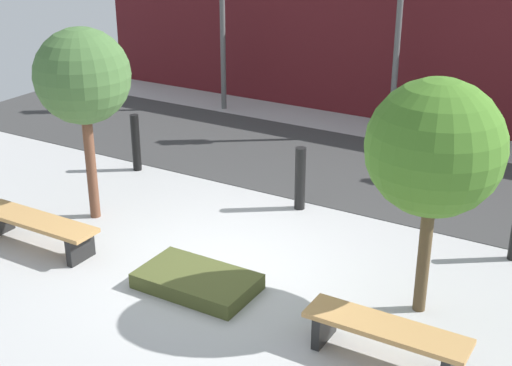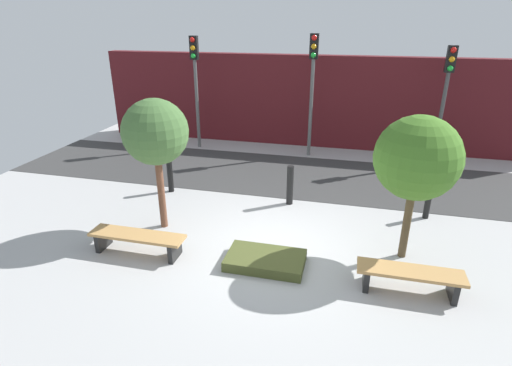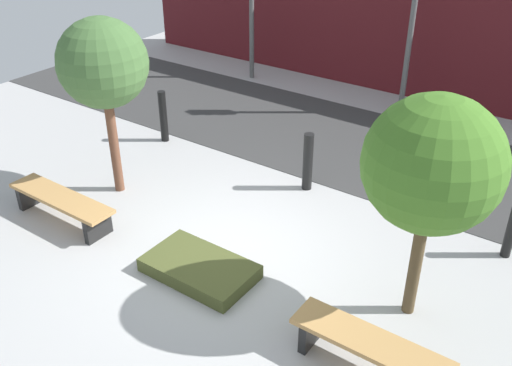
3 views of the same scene
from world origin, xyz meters
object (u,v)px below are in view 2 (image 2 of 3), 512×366
planter_bed (265,260)px  traffic_light_west (195,73)px  tree_behind_right_bench (417,159)px  traffic_light_mid_west (313,75)px  bench_right (410,276)px  tree_behind_left_bench (155,133)px  bollard_left (290,185)px  bollard_far_left (170,174)px  traffic_light_mid_east (446,85)px  bench_left (138,239)px  bollard_center (428,200)px

planter_bed → traffic_light_west: traffic_light_west is taller
tree_behind_right_bench → traffic_light_mid_west: 6.55m
bench_right → tree_behind_right_bench: (0.00, 1.18, 1.77)m
tree_behind_left_bench → bollard_left: size_ratio=2.86×
bollard_far_left → traffic_light_mid_east: traffic_light_mid_east is taller
bollard_far_left → bench_left: bearing=-77.0°
traffic_light_mid_east → tree_behind_right_bench: bearing=-103.8°
bollard_center → traffic_light_mid_east: (0.76, 4.07, 2.11)m
bench_left → bollard_center: (5.95, 3.07, 0.14)m
bollard_far_left → tree_behind_right_bench: bearing=-17.7°
bollard_far_left → tree_behind_left_bench: bearing=-69.5°
bench_right → traffic_light_west: 10.08m
bollard_far_left → traffic_light_mid_east: bearing=28.8°
bench_right → bench_left: bearing=179.8°
bench_right → bollard_center: 3.15m
traffic_light_mid_west → planter_bed: bearing=-90.0°
traffic_light_west → traffic_light_mid_east: (8.17, -0.00, -0.12)m
planter_bed → traffic_light_mid_east: (4.09, 6.94, 2.47)m
bollard_far_left → bollard_left: bearing=0.0°
tree_behind_left_bench → traffic_light_west: size_ratio=0.76×
tree_behind_left_bench → bollard_far_left: bearing=110.5°
planter_bed → bollard_far_left: bearing=139.2°
bollard_far_left → bollard_center: size_ratio=1.13×
planter_bed → tree_behind_right_bench: tree_behind_right_bench is taller
planter_bed → bollard_left: bearing=90.0°
bollard_far_left → bollard_center: bollard_far_left is taller
bollard_far_left → bollard_left: bollard_far_left is taller
bench_left → tree_behind_left_bench: size_ratio=0.67×
planter_bed → bollard_left: size_ratio=1.46×
tree_behind_left_bench → traffic_light_mid_east: 8.98m
bollard_left → bench_left: bearing=-130.5°
bollard_far_left → traffic_light_west: 4.67m
planter_bed → traffic_light_mid_east: size_ratio=0.41×
tree_behind_left_bench → bench_left: bearing=-90.0°
tree_behind_left_bench → traffic_light_mid_east: size_ratio=0.79×
traffic_light_west → planter_bed: bearing=-59.5°
bench_right → tree_behind_left_bench: bearing=167.2°
bench_left → tree_behind_right_bench: bearing=12.8°
tree_behind_right_bench → bollard_left: bearing=144.2°
bench_right → tree_behind_left_bench: (-5.25, 1.18, 1.91)m
bollard_far_left → traffic_light_west: traffic_light_west is taller
bench_left → bollard_center: bearing=27.5°
bollard_far_left → traffic_light_mid_west: 5.72m
bollard_left → traffic_light_mid_west: 4.65m
tree_behind_left_bench → bollard_far_left: (-0.71, 1.89, -1.71)m
bench_left → tree_behind_right_bench: tree_behind_right_bench is taller
tree_behind_left_bench → bollard_center: 6.49m
traffic_light_mid_east → tree_behind_left_bench: bearing=-138.4°
bollard_far_left → bollard_center: 6.66m
bench_left → traffic_light_mid_west: (2.62, 7.14, 2.44)m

